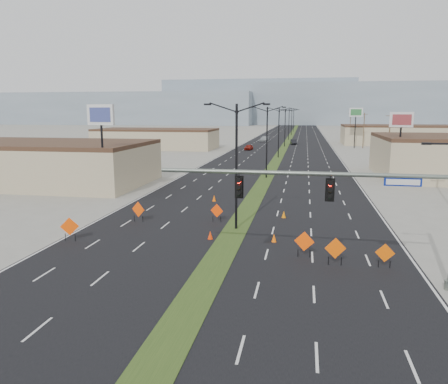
% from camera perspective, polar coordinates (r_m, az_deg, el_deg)
% --- Properties ---
extents(ground, '(600.00, 600.00, 0.00)m').
position_cam_1_polar(ground, '(24.45, -2.86, -12.21)').
color(ground, gray).
rests_on(ground, ground).
extents(road_surface, '(25.00, 400.00, 0.02)m').
position_cam_1_polar(road_surface, '(122.41, 8.00, 6.02)').
color(road_surface, black).
rests_on(road_surface, ground).
extents(median_strip, '(2.00, 400.00, 0.04)m').
position_cam_1_polar(median_strip, '(122.41, 8.00, 6.02)').
color(median_strip, '#264117').
rests_on(median_strip, ground).
extents(building_sw_near, '(40.00, 16.00, 5.00)m').
position_cam_1_polar(building_sw_near, '(66.07, -27.23, 3.34)').
color(building_sw_near, tan).
rests_on(building_sw_near, ground).
extents(building_sw_far, '(30.00, 14.00, 4.50)m').
position_cam_1_polar(building_sw_far, '(113.46, -8.81, 6.79)').
color(building_sw_far, tan).
rests_on(building_sw_far, ground).
extents(building_se_far, '(44.00, 16.00, 5.00)m').
position_cam_1_polar(building_se_far, '(136.11, 24.53, 6.68)').
color(building_se_far, tan).
rests_on(building_se_far, ground).
extents(mesa_west, '(180.00, 50.00, 22.00)m').
position_cam_1_polar(mesa_west, '(326.88, -12.30, 10.59)').
color(mesa_west, gray).
rests_on(mesa_west, ground).
extents(mesa_center, '(220.00, 50.00, 28.00)m').
position_cam_1_polar(mesa_center, '(323.83, 16.92, 10.91)').
color(mesa_center, gray).
rests_on(mesa_center, ground).
extents(mesa_backdrop, '(140.00, 50.00, 32.00)m').
position_cam_1_polar(mesa_backdrop, '(343.80, 4.65, 11.61)').
color(mesa_backdrop, gray).
rests_on(mesa_backdrop, ground).
extents(signal_mast, '(16.30, 0.60, 8.00)m').
position_cam_1_polar(signal_mast, '(24.60, 17.96, -0.89)').
color(signal_mast, slate).
rests_on(signal_mast, ground).
extents(streetlight_0, '(5.15, 0.24, 10.02)m').
position_cam_1_polar(streetlight_0, '(34.57, 1.63, 3.85)').
color(streetlight_0, black).
rests_on(streetlight_0, ground).
extents(streetlight_1, '(5.15, 0.24, 10.02)m').
position_cam_1_polar(streetlight_1, '(62.28, 5.62, 6.79)').
color(streetlight_1, black).
rests_on(streetlight_1, ground).
extents(streetlight_2, '(5.15, 0.24, 10.02)m').
position_cam_1_polar(streetlight_2, '(90.17, 7.16, 7.91)').
color(streetlight_2, black).
rests_on(streetlight_2, ground).
extents(streetlight_3, '(5.15, 0.24, 10.02)m').
position_cam_1_polar(streetlight_3, '(118.11, 7.98, 8.50)').
color(streetlight_3, black).
rests_on(streetlight_3, ground).
extents(streetlight_4, '(5.15, 0.24, 10.02)m').
position_cam_1_polar(streetlight_4, '(146.08, 8.48, 8.86)').
color(streetlight_4, black).
rests_on(streetlight_4, ground).
extents(streetlight_5, '(5.15, 0.24, 10.02)m').
position_cam_1_polar(streetlight_5, '(174.05, 8.82, 9.10)').
color(streetlight_5, black).
rests_on(streetlight_5, ground).
extents(streetlight_6, '(5.15, 0.24, 10.02)m').
position_cam_1_polar(streetlight_6, '(202.04, 9.07, 9.28)').
color(streetlight_6, black).
rests_on(streetlight_6, ground).
extents(utility_pole_1, '(1.60, 0.20, 9.00)m').
position_cam_1_polar(utility_pole_1, '(83.38, 20.75, 6.59)').
color(utility_pole_1, '#4C3823').
rests_on(utility_pole_1, ground).
extents(utility_pole_2, '(1.60, 0.20, 9.00)m').
position_cam_1_polar(utility_pole_2, '(117.95, 17.78, 7.73)').
color(utility_pole_2, '#4C3823').
rests_on(utility_pole_2, ground).
extents(utility_pole_3, '(1.60, 0.20, 9.00)m').
position_cam_1_polar(utility_pole_3, '(152.72, 16.15, 8.35)').
color(utility_pole_3, '#4C3823').
rests_on(utility_pole_3, ground).
extents(car_left, '(2.03, 4.10, 1.34)m').
position_cam_1_polar(car_left, '(107.55, 3.25, 5.85)').
color(car_left, maroon).
rests_on(car_left, ground).
extents(car_mid, '(2.08, 4.54, 1.44)m').
position_cam_1_polar(car_mid, '(126.97, 9.08, 6.48)').
color(car_mid, black).
rests_on(car_mid, ground).
extents(car_far, '(2.99, 5.77, 1.60)m').
position_cam_1_polar(car_far, '(137.76, 5.29, 6.91)').
color(car_far, '#A8AFB2').
rests_on(car_far, ground).
extents(construction_sign_0, '(1.27, 0.51, 1.79)m').
position_cam_1_polar(construction_sign_0, '(34.02, -19.52, -4.36)').
color(construction_sign_0, '#F54705').
rests_on(construction_sign_0, ground).
extents(construction_sign_1, '(1.27, 0.47, 1.77)m').
position_cam_1_polar(construction_sign_1, '(38.28, -11.14, -2.33)').
color(construction_sign_1, '#F54505').
rests_on(construction_sign_1, ground).
extents(construction_sign_2, '(1.15, 0.35, 1.57)m').
position_cam_1_polar(construction_sign_2, '(37.65, -0.94, -2.54)').
color(construction_sign_2, '#FF3E05').
rests_on(construction_sign_2, ground).
extents(construction_sign_3, '(1.30, 0.27, 1.75)m').
position_cam_1_polar(construction_sign_3, '(29.07, 10.44, -6.47)').
color(construction_sign_3, '#FF4A05').
rests_on(construction_sign_3, ground).
extents(construction_sign_4, '(1.16, 0.14, 1.54)m').
position_cam_1_polar(construction_sign_4, '(28.50, 20.28, -7.58)').
color(construction_sign_4, '#E05304').
rests_on(construction_sign_4, ground).
extents(construction_sign_5, '(1.32, 0.26, 1.77)m').
position_cam_1_polar(construction_sign_5, '(28.02, 14.34, -7.25)').
color(construction_sign_5, '#F35405').
rests_on(construction_sign_5, ground).
extents(cone_0, '(0.51, 0.51, 0.65)m').
position_cam_1_polar(cone_0, '(32.74, -1.81, -5.65)').
color(cone_0, '#EA3404').
rests_on(cone_0, ground).
extents(cone_1, '(0.48, 0.48, 0.61)m').
position_cam_1_polar(cone_1, '(32.24, 6.54, -6.00)').
color(cone_1, '#FF6205').
rests_on(cone_1, ground).
extents(cone_2, '(0.40, 0.40, 0.64)m').
position_cam_1_polar(cone_2, '(39.48, 7.81, -2.92)').
color(cone_2, orange).
rests_on(cone_2, ground).
extents(cone_3, '(0.46, 0.46, 0.67)m').
position_cam_1_polar(cone_3, '(46.24, -1.30, -0.82)').
color(cone_3, '#F55C05').
rests_on(cone_3, ground).
extents(pole_sign_west, '(3.32, 0.95, 10.14)m').
position_cam_1_polar(pole_sign_west, '(49.70, -15.77, 8.85)').
color(pole_sign_west, black).
rests_on(pole_sign_west, ground).
extents(pole_sign_east_near, '(2.99, 1.30, 9.31)m').
position_cam_1_polar(pole_sign_east_near, '(63.83, 22.14, 8.11)').
color(pole_sign_east_near, black).
rests_on(pole_sign_east_near, ground).
extents(pole_sign_east_far, '(3.35, 0.68, 10.21)m').
position_cam_1_polar(pole_sign_east_far, '(117.57, 16.84, 9.59)').
color(pole_sign_east_far, black).
rests_on(pole_sign_east_far, ground).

